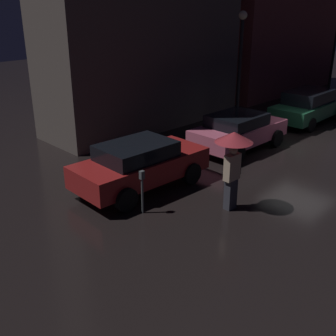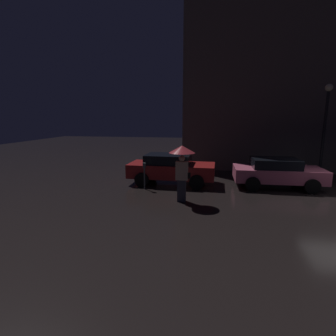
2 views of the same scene
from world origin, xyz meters
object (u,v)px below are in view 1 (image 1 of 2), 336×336
at_px(parked_car_red, 140,164).
at_px(street_lamp_near, 240,54).
at_px(parked_car_green, 309,106).
at_px(parked_car_pink, 238,130).
at_px(parking_meter, 142,187).
at_px(pedestrian_with_umbrella, 233,151).

distance_m(parked_car_red, street_lamp_near, 8.15).
bearing_deg(parked_car_green, parked_car_pink, 177.67).
relative_size(parked_car_pink, parked_car_green, 0.87).
height_order(parked_car_pink, parking_meter, parked_car_pink).
relative_size(pedestrian_with_umbrella, street_lamp_near, 0.45).
xyz_separation_m(parked_car_pink, pedestrian_with_umbrella, (-4.10, -2.83, 0.92)).
height_order(parked_car_pink, street_lamp_near, street_lamp_near).
height_order(pedestrian_with_umbrella, street_lamp_near, street_lamp_near).
bearing_deg(parking_meter, pedestrian_with_umbrella, -38.10).
xyz_separation_m(parked_car_red, parking_meter, (-1.01, -1.25, -0.01)).
height_order(parked_car_green, pedestrian_with_umbrella, pedestrian_with_umbrella).
bearing_deg(parked_car_pink, street_lamp_near, 37.15).
height_order(parked_car_red, pedestrian_with_umbrella, pedestrian_with_umbrella).
relative_size(parked_car_red, parking_meter, 3.45).
bearing_deg(parked_car_green, pedestrian_with_umbrella, -165.32).
distance_m(parked_car_pink, pedestrian_with_umbrella, 5.07).
height_order(parked_car_pink, pedestrian_with_umbrella, pedestrian_with_umbrella).
distance_m(pedestrian_with_umbrella, street_lamp_near, 8.35).
distance_m(pedestrian_with_umbrella, parking_meter, 2.53).
bearing_deg(parked_car_pink, parked_car_green, -0.90).
bearing_deg(street_lamp_near, parking_meter, -158.50).
xyz_separation_m(parked_car_red, parked_car_green, (10.21, 0.09, -0.01)).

